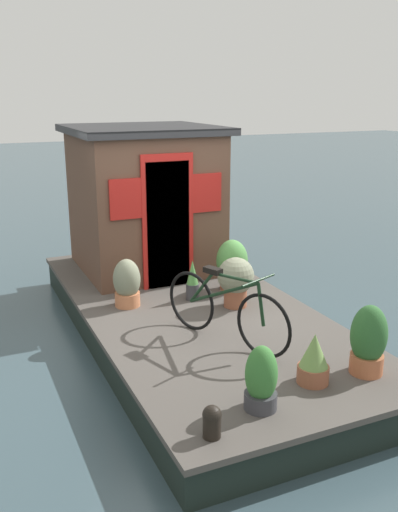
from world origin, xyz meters
TOP-DOWN VIEW (x-y plane):
  - ground_plane at (0.00, 0.00)m, footprint 60.00×60.00m
  - houseboat_deck at (0.00, 0.00)m, footprint 5.74×2.62m
  - houseboat_cabin at (1.76, 0.00)m, footprint 2.08×2.06m
  - bicycle at (-1.10, 0.10)m, footprint 1.56×0.73m
  - potted_plant_succulent at (0.20, -0.09)m, footprint 0.17×0.17m
  - potted_plant_rosemary at (-2.20, -0.24)m, footprint 0.29×0.29m
  - potted_plant_thyme at (0.34, 0.73)m, footprint 0.34×0.34m
  - potted_plant_ivy at (-2.25, -0.81)m, footprint 0.34×0.34m
  - potted_plant_mint at (-2.38, 0.42)m, footprint 0.28×0.28m
  - potted_plant_sage at (0.34, -0.72)m, footprint 0.42×0.42m
  - potted_plant_geranium at (-0.22, -0.48)m, footprint 0.45×0.45m
  - mooring_bollard at (-2.58, 0.96)m, footprint 0.15×0.15m

SIDE VIEW (x-z plane):
  - ground_plane at x=0.00m, z-range 0.00..0.00m
  - houseboat_deck at x=0.00m, z-range 0.00..0.43m
  - mooring_bollard at x=-2.58m, z-range 0.43..0.70m
  - potted_plant_rosemary at x=-2.20m, z-range 0.42..0.90m
  - potted_plant_succulent at x=0.20m, z-range 0.41..0.94m
  - potted_plant_mint at x=-2.38m, z-range 0.40..0.98m
  - potted_plant_thyme at x=0.34m, z-range 0.42..1.02m
  - potted_plant_ivy at x=-2.25m, z-range 0.41..1.09m
  - potted_plant_geranium at x=-0.22m, z-range 0.46..1.09m
  - potted_plant_sage at x=0.34m, z-range 0.44..1.12m
  - bicycle at x=-1.10m, z-range 0.40..1.20m
  - houseboat_cabin at x=1.76m, z-range 0.44..2.53m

